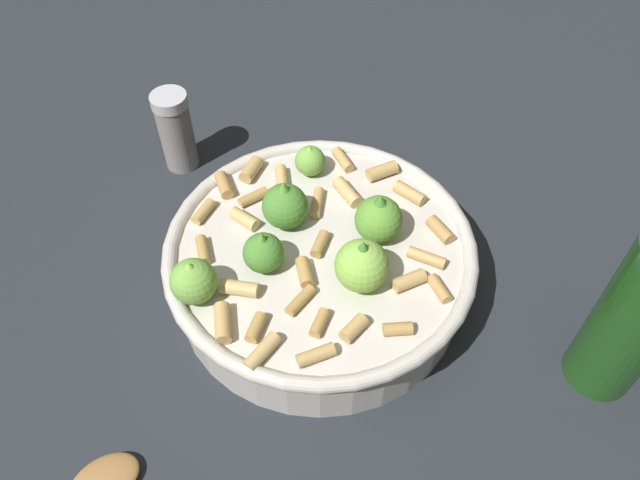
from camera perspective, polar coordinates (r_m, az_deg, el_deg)
name	(u,v)px	position (r m, az deg, el deg)	size (l,w,h in m)	color
ground_plane	(320,286)	(0.56, 0.00, -4.29)	(2.40, 2.40, 0.00)	#23282D
cooking_pan	(319,261)	(0.53, -0.08, -2.00)	(0.27, 0.27, 0.11)	beige
pepper_shaker	(176,131)	(0.66, -13.29, 9.88)	(0.04, 0.04, 0.09)	gray
olive_oil_bottle	(637,314)	(0.50, 27.48, -6.16)	(0.05, 0.05, 0.21)	#1E4C19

